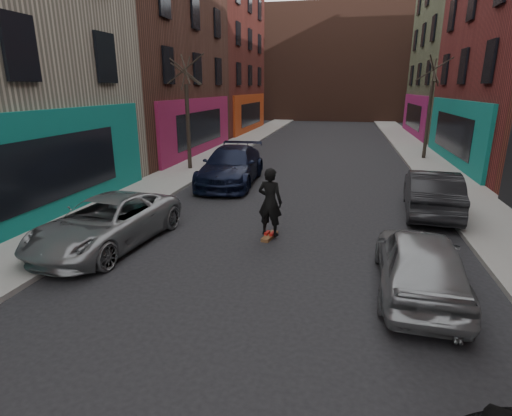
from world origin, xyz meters
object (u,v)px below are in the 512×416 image
at_px(parked_left_end, 231,166).
at_px(skateboard, 270,236).
at_px(parked_right_far, 420,262).
at_px(parked_left_far, 107,222).
at_px(tree_left_far, 187,103).
at_px(parked_right_end, 431,192).
at_px(tree_right_far, 431,98).
at_px(skateboarder, 270,202).

relative_size(parked_left_end, skateboard, 6.98).
bearing_deg(parked_right_far, parked_left_far, -4.37).
bearing_deg(tree_left_far, parked_left_far, -81.00).
xyz_separation_m(parked_right_far, parked_right_end, (1.32, 5.92, 0.05)).
height_order(tree_left_far, tree_right_far, tree_right_far).
xyz_separation_m(parked_left_end, skateboarder, (2.90, -6.27, 0.26)).
height_order(tree_left_far, skateboard, tree_left_far).
distance_m(parked_right_far, skateboarder, 4.37).
bearing_deg(parked_left_end, skateboard, -68.11).
xyz_separation_m(tree_right_far, skateboard, (-6.60, -14.62, -3.48)).
bearing_deg(parked_left_far, parked_right_far, -1.09).
bearing_deg(parked_right_end, skateboard, 40.57).
distance_m(tree_left_far, skateboard, 10.91).
height_order(parked_right_end, skateboard, parked_right_end).
bearing_deg(tree_left_far, parked_left_end, -39.08).
height_order(parked_left_end, skateboarder, skateboarder).
distance_m(parked_left_far, parked_right_far, 7.86).
relative_size(parked_right_end, skateboarder, 2.33).
distance_m(tree_left_far, parked_right_far, 14.76).
xyz_separation_m(parked_left_far, skateboard, (4.20, 1.48, -0.61)).
relative_size(parked_left_far, skateboard, 5.96).
bearing_deg(parked_right_end, parked_right_far, 82.75).
height_order(parked_left_far, parked_right_far, parked_right_far).
bearing_deg(tree_left_far, skateboard, -56.08).
bearing_deg(skateboarder, tree_left_far, -44.21).
height_order(parked_left_far, skateboarder, skateboarder).
bearing_deg(tree_left_far, parked_right_far, -49.65).
height_order(parked_left_end, parked_right_far, parked_left_end).
height_order(parked_right_far, skateboard, parked_right_far).
relative_size(parked_left_end, skateboarder, 2.86).
height_order(parked_left_far, skateboard, parked_left_far).
bearing_deg(parked_right_end, parked_left_end, -14.34).
height_order(parked_left_end, skateboard, parked_left_end).
bearing_deg(parked_right_far, tree_right_far, -97.34).
xyz_separation_m(tree_left_far, parked_right_far, (9.40, -11.06, -2.68)).
distance_m(parked_left_end, parked_right_end, 8.30).
bearing_deg(skateboarder, skateboard, -0.00).
height_order(parked_left_far, parked_left_end, parked_left_end).
bearing_deg(tree_right_far, skateboard, -114.30).
bearing_deg(tree_left_far, tree_right_far, 25.82).
height_order(tree_right_far, skateboard, tree_right_far).
bearing_deg(parked_right_end, parked_left_far, 33.86).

